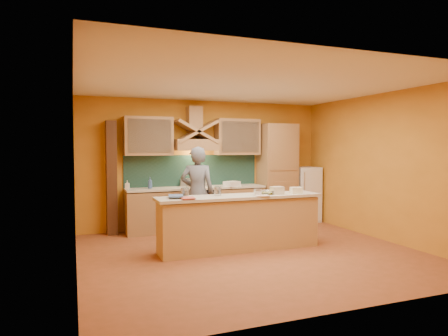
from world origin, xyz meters
name	(u,v)px	position (x,y,z in m)	size (l,w,h in m)	color
floor	(252,253)	(0.00, 0.00, 0.00)	(5.50, 5.00, 0.01)	brown
ceiling	(253,84)	(0.00, 0.00, 2.80)	(5.50, 5.00, 0.01)	white
wall_back	(205,164)	(0.00, 2.50, 1.40)	(5.50, 0.02, 2.80)	#C78126
wall_front	(351,182)	(0.00, -2.50, 1.40)	(5.50, 0.02, 2.80)	#C78126
wall_left	(75,174)	(-2.75, 0.00, 1.40)	(0.02, 5.00, 2.80)	#C78126
wall_right	(384,167)	(2.75, 0.00, 1.40)	(0.02, 5.00, 2.80)	#C78126
base_cabinet_left	(153,212)	(-1.25, 2.20, 0.43)	(1.10, 0.60, 0.86)	#A07449
base_cabinet_right	(237,207)	(0.65, 2.20, 0.43)	(1.10, 0.60, 0.86)	#A07449
counter_top	(197,188)	(-0.30, 2.20, 0.90)	(3.00, 0.62, 0.04)	beige
stove	(197,209)	(-0.30, 2.20, 0.45)	(0.60, 0.58, 0.90)	black
backsplash	(193,171)	(-0.30, 2.48, 1.25)	(3.00, 0.03, 0.70)	#17332E
range_hood	(196,145)	(-0.30, 2.25, 1.82)	(0.92, 0.50, 0.24)	#A07449
hood_chimney	(194,118)	(-0.30, 2.35, 2.40)	(0.30, 0.30, 0.50)	#A07449
upper_cabinet_left	(148,136)	(-1.30, 2.33, 2.00)	(1.00, 0.35, 0.80)	#A07449
upper_cabinet_right	(237,137)	(0.70, 2.33, 2.00)	(1.00, 0.35, 0.80)	#A07449
pantry_column	(277,174)	(1.65, 2.20, 1.15)	(0.80, 0.60, 2.30)	#A07449
fridge	(305,194)	(2.40, 2.20, 0.65)	(0.58, 0.60, 1.30)	white
trim_column_left	(111,178)	(-2.05, 2.35, 1.15)	(0.20, 0.30, 2.30)	#472816
island_body	(240,224)	(-0.10, 0.30, 0.44)	(2.80, 0.55, 0.88)	tan
island_top	(240,197)	(-0.10, 0.30, 0.92)	(2.90, 0.62, 0.05)	beige
person	(197,193)	(-0.53, 1.38, 0.89)	(0.65, 0.43, 1.78)	slate
pot_large	(192,185)	(-0.42, 2.15, 0.97)	(0.26, 0.26, 0.14)	silver
pot_small	(201,184)	(-0.15, 2.32, 0.98)	(0.18, 0.18, 0.15)	silver
soap_bottle_a	(127,185)	(-1.75, 2.25, 1.01)	(0.08, 0.08, 0.18)	silver
soap_bottle_b	(150,183)	(-1.30, 2.19, 1.04)	(0.09, 0.09, 0.24)	#355392
bowl_back	(235,184)	(0.55, 2.09, 0.96)	(0.22, 0.22, 0.07)	silver
dish_rack	(232,184)	(0.45, 2.03, 0.98)	(0.31, 0.24, 0.11)	white
book_lower	(181,199)	(-1.18, 0.14, 0.96)	(0.21, 0.29, 0.03)	#B44C40
book_upper	(169,196)	(-1.33, 0.35, 0.98)	(0.23, 0.32, 0.02)	#425D92
jar_large	(185,192)	(-1.03, 0.46, 1.02)	(0.14, 0.14, 0.15)	silver
jar_small	(218,191)	(-0.47, 0.39, 1.02)	(0.12, 0.12, 0.15)	silver
kitchen_scale	(258,193)	(0.18, 0.16, 0.99)	(0.11, 0.11, 0.09)	silver
mixing_bowl	(267,192)	(0.41, 0.27, 0.98)	(0.27, 0.27, 0.07)	white
cloth	(262,196)	(0.21, 0.06, 0.95)	(0.23, 0.17, 0.02)	beige
grocery_bag_a	(277,190)	(0.58, 0.22, 1.01)	(0.21, 0.17, 0.13)	beige
grocery_bag_b	(296,190)	(0.93, 0.16, 1.00)	(0.19, 0.15, 0.12)	#EDE7C3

